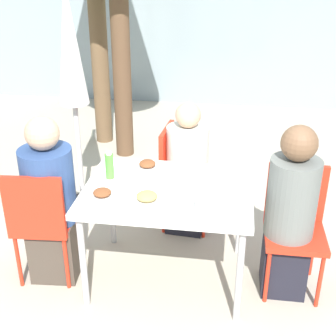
{
  "coord_description": "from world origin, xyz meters",
  "views": [
    {
      "loc": [
        0.4,
        -2.72,
        2.2
      ],
      "look_at": [
        0.0,
        0.0,
        0.88
      ],
      "focal_mm": 50.0,
      "sensor_mm": 36.0,
      "label": 1
    }
  ],
  "objects_px": {
    "person_left": "(51,205)",
    "person_far": "(187,172)",
    "closed_umbrella": "(71,62)",
    "bottle": "(109,166)",
    "salad_bowl": "(217,191)",
    "chair_right": "(295,219)",
    "drinking_cup": "(200,204)",
    "chair_left": "(41,218)",
    "person_right": "(290,216)",
    "chair_far": "(179,170)"
  },
  "relations": [
    {
      "from": "chair_left",
      "to": "closed_umbrella",
      "type": "relative_size",
      "value": 0.44
    },
    {
      "from": "person_far",
      "to": "chair_right",
      "type": "bearing_deg",
      "value": 58.15
    },
    {
      "from": "person_right",
      "to": "chair_far",
      "type": "relative_size",
      "value": 1.39
    },
    {
      "from": "chair_right",
      "to": "closed_umbrella",
      "type": "distance_m",
      "value": 2.12
    },
    {
      "from": "person_left",
      "to": "salad_bowl",
      "type": "relative_size",
      "value": 8.18
    },
    {
      "from": "chair_right",
      "to": "bottle",
      "type": "relative_size",
      "value": 4.46
    },
    {
      "from": "chair_far",
      "to": "chair_right",
      "type": "bearing_deg",
      "value": 58.14
    },
    {
      "from": "chair_left",
      "to": "closed_umbrella",
      "type": "height_order",
      "value": "closed_umbrella"
    },
    {
      "from": "chair_right",
      "to": "salad_bowl",
      "type": "relative_size",
      "value": 5.89
    },
    {
      "from": "chair_far",
      "to": "chair_left",
      "type": "bearing_deg",
      "value": -38.6
    },
    {
      "from": "chair_right",
      "to": "bottle",
      "type": "height_order",
      "value": "bottle"
    },
    {
      "from": "chair_left",
      "to": "person_left",
      "type": "height_order",
      "value": "person_left"
    },
    {
      "from": "person_far",
      "to": "drinking_cup",
      "type": "xyz_separation_m",
      "value": [
        0.18,
        -0.94,
        0.26
      ]
    },
    {
      "from": "chair_left",
      "to": "person_far",
      "type": "relative_size",
      "value": 0.79
    },
    {
      "from": "person_right",
      "to": "closed_umbrella",
      "type": "bearing_deg",
      "value": -27.24
    },
    {
      "from": "drinking_cup",
      "to": "salad_bowl",
      "type": "bearing_deg",
      "value": 66.34
    },
    {
      "from": "person_far",
      "to": "person_right",
      "type": "bearing_deg",
      "value": 52.83
    },
    {
      "from": "chair_left",
      "to": "person_right",
      "type": "bearing_deg",
      "value": 0.68
    },
    {
      "from": "person_far",
      "to": "closed_umbrella",
      "type": "xyz_separation_m",
      "value": [
        -0.98,
        0.2,
        0.83
      ]
    },
    {
      "from": "closed_umbrella",
      "to": "bottle",
      "type": "relative_size",
      "value": 10.23
    },
    {
      "from": "chair_left",
      "to": "bottle",
      "type": "height_order",
      "value": "bottle"
    },
    {
      "from": "person_left",
      "to": "person_right",
      "type": "relative_size",
      "value": 1.0
    },
    {
      "from": "person_far",
      "to": "salad_bowl",
      "type": "distance_m",
      "value": 0.82
    },
    {
      "from": "person_left",
      "to": "person_far",
      "type": "height_order",
      "value": "person_left"
    },
    {
      "from": "chair_right",
      "to": "drinking_cup",
      "type": "xyz_separation_m",
      "value": [
        -0.62,
        -0.35,
        0.27
      ]
    },
    {
      "from": "drinking_cup",
      "to": "chair_right",
      "type": "bearing_deg",
      "value": 28.99
    },
    {
      "from": "person_left",
      "to": "bottle",
      "type": "bearing_deg",
      "value": 17.63
    },
    {
      "from": "person_left",
      "to": "salad_bowl",
      "type": "height_order",
      "value": "person_left"
    },
    {
      "from": "person_far",
      "to": "bottle",
      "type": "distance_m",
      "value": 0.82
    },
    {
      "from": "person_left",
      "to": "closed_umbrella",
      "type": "relative_size",
      "value": 0.6
    },
    {
      "from": "chair_right",
      "to": "closed_umbrella",
      "type": "bearing_deg",
      "value": -24.48
    },
    {
      "from": "closed_umbrella",
      "to": "bottle",
      "type": "distance_m",
      "value": 1.07
    },
    {
      "from": "salad_bowl",
      "to": "closed_umbrella",
      "type": "bearing_deg",
      "value": 143.07
    },
    {
      "from": "closed_umbrella",
      "to": "drinking_cup",
      "type": "bearing_deg",
      "value": -44.66
    },
    {
      "from": "chair_left",
      "to": "person_left",
      "type": "distance_m",
      "value": 0.11
    },
    {
      "from": "bottle",
      "to": "chair_left",
      "type": "bearing_deg",
      "value": -150.74
    },
    {
      "from": "person_far",
      "to": "person_left",
      "type": "bearing_deg",
      "value": -44.6
    },
    {
      "from": "chair_left",
      "to": "person_right",
      "type": "xyz_separation_m",
      "value": [
        1.67,
        0.15,
        0.07
      ]
    },
    {
      "from": "closed_umbrella",
      "to": "chair_left",
      "type": "bearing_deg",
      "value": -86.32
    },
    {
      "from": "chair_far",
      "to": "person_far",
      "type": "height_order",
      "value": "person_far"
    },
    {
      "from": "closed_umbrella",
      "to": "person_far",
      "type": "bearing_deg",
      "value": -11.76
    },
    {
      "from": "salad_bowl",
      "to": "chair_right",
      "type": "bearing_deg",
      "value": 14.63
    },
    {
      "from": "person_right",
      "to": "person_far",
      "type": "xyz_separation_m",
      "value": [
        -0.75,
        0.68,
        -0.06
      ]
    },
    {
      "from": "chair_left",
      "to": "bottle",
      "type": "distance_m",
      "value": 0.58
    },
    {
      "from": "closed_umbrella",
      "to": "person_right",
      "type": "bearing_deg",
      "value": -26.94
    },
    {
      "from": "person_right",
      "to": "drinking_cup",
      "type": "distance_m",
      "value": 0.66
    },
    {
      "from": "chair_right",
      "to": "closed_umbrella",
      "type": "relative_size",
      "value": 0.44
    },
    {
      "from": "chair_left",
      "to": "person_left",
      "type": "xyz_separation_m",
      "value": [
        0.04,
        0.08,
        0.06
      ]
    },
    {
      "from": "person_far",
      "to": "salad_bowl",
      "type": "xyz_separation_m",
      "value": [
        0.27,
        -0.74,
        0.24
      ]
    },
    {
      "from": "person_right",
      "to": "person_far",
      "type": "height_order",
      "value": "person_right"
    }
  ]
}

